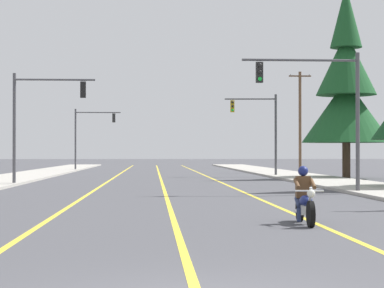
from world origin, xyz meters
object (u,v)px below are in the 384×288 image
at_px(traffic_signal_mid_left, 89,130).
at_px(traffic_signal_mid_right, 261,123).
at_px(traffic_signal_near_right, 324,100).
at_px(traffic_signal_near_left, 38,112).
at_px(conifer_tree_right_verge_far, 346,90).
at_px(motorcycle_with_rider, 305,201).
at_px(utility_pole_right_far, 300,120).

bearing_deg(traffic_signal_mid_left, traffic_signal_mid_right, -52.48).
bearing_deg(traffic_signal_near_right, traffic_signal_near_left, 146.60).
height_order(traffic_signal_near_left, conifer_tree_right_verge_far, conifer_tree_right_verge_far).
xyz_separation_m(motorcycle_with_rider, conifer_tree_right_verge_far, (9.61, 31.55, 5.60)).
height_order(traffic_signal_mid_right, utility_pole_right_far, utility_pole_right_far).
relative_size(traffic_signal_near_right, utility_pole_right_far, 0.67).
distance_m(motorcycle_with_rider, traffic_signal_mid_right, 36.53).
distance_m(motorcycle_with_rider, utility_pole_right_far, 48.93).
height_order(traffic_signal_mid_right, traffic_signal_mid_left, same).
bearing_deg(utility_pole_right_far, conifer_tree_right_verge_far, -90.33).
distance_m(traffic_signal_mid_left, utility_pole_right_far, 21.28).
bearing_deg(traffic_signal_mid_right, utility_pole_right_far, 65.40).
xyz_separation_m(traffic_signal_near_right, traffic_signal_mid_left, (-13.93, 41.84, -0.04)).
bearing_deg(conifer_tree_right_verge_far, traffic_signal_mid_left, 130.09).
height_order(traffic_signal_near_left, traffic_signal_mid_right, same).
relative_size(traffic_signal_near_left, conifer_tree_right_verge_far, 0.46).
height_order(motorcycle_with_rider, utility_pole_right_far, utility_pole_right_far).
xyz_separation_m(traffic_signal_near_right, conifer_tree_right_verge_far, (5.92, 18.25, 2.07)).
bearing_deg(traffic_signal_near_left, traffic_signal_mid_right, 43.24).
height_order(utility_pole_right_far, conifer_tree_right_verge_far, conifer_tree_right_verge_far).
height_order(motorcycle_with_rider, traffic_signal_near_left, traffic_signal_near_left).
xyz_separation_m(traffic_signal_mid_left, utility_pole_right_far, (19.95, -7.36, 0.74)).
bearing_deg(traffic_signal_mid_left, conifer_tree_right_verge_far, -49.91).
bearing_deg(traffic_signal_mid_right, conifer_tree_right_verge_far, -40.99).
relative_size(traffic_signal_near_right, traffic_signal_mid_left, 1.00).
xyz_separation_m(traffic_signal_near_right, traffic_signal_near_left, (-13.86, 9.14, -0.04)).
bearing_deg(utility_pole_right_far, traffic_signal_near_right, -99.90).
bearing_deg(traffic_signal_near_left, traffic_signal_mid_left, 90.12).
relative_size(utility_pole_right_far, conifer_tree_right_verge_far, 0.68).
relative_size(motorcycle_with_rider, traffic_signal_near_right, 0.35).
bearing_deg(traffic_signal_near_left, utility_pole_right_far, 51.88).
height_order(motorcycle_with_rider, conifer_tree_right_verge_far, conifer_tree_right_verge_far).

